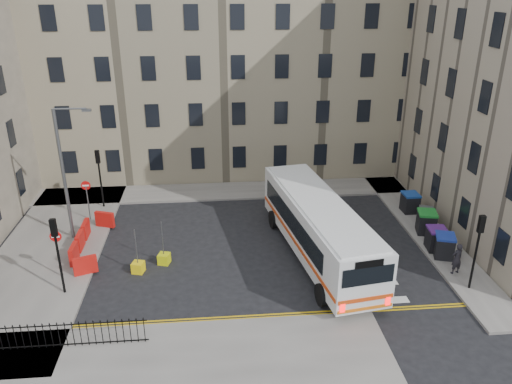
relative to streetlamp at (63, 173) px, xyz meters
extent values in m
plane|color=black|center=(13.00, -2.00, -4.34)|extent=(120.00, 120.00, 0.00)
cube|color=slate|center=(7.00, 6.60, -4.26)|extent=(36.00, 3.20, 0.15)
cube|color=slate|center=(22.00, 2.00, -4.26)|extent=(2.40, 26.00, 0.15)
cube|color=slate|center=(-1.00, -1.00, -4.26)|extent=(6.00, 22.00, 0.15)
cube|color=slate|center=(6.00, -12.00, -4.26)|extent=(20.00, 6.00, 0.15)
cube|color=gray|center=(6.00, 13.50, 3.66)|extent=(38.00, 10.50, 16.00)
cylinder|color=black|center=(21.60, -7.50, -2.59)|extent=(0.12, 0.12, 3.20)
cube|color=black|center=(21.60, -7.50, -0.54)|extent=(0.28, 0.22, 0.90)
cylinder|color=black|center=(1.00, 4.50, -2.59)|extent=(0.12, 0.12, 3.20)
cube|color=black|center=(1.00, 4.50, -0.54)|extent=(0.28, 0.22, 0.90)
cylinder|color=black|center=(1.00, -6.00, -2.59)|extent=(0.12, 0.12, 3.20)
cube|color=black|center=(1.00, -6.00, -0.54)|extent=(0.28, 0.22, 0.90)
cylinder|color=#595B5E|center=(0.00, 0.00, -0.19)|extent=(0.20, 0.20, 8.00)
cube|color=#595B5E|center=(0.00, 0.00, 3.88)|extent=(0.50, 0.22, 0.14)
cylinder|color=#595B5E|center=(0.50, 2.50, -2.99)|extent=(0.08, 0.08, 2.40)
cube|color=red|center=(0.50, 2.50, -1.49)|extent=(0.60, 0.04, 0.60)
cylinder|color=#595B5E|center=(0.50, -4.50, -2.99)|extent=(0.08, 0.08, 2.40)
cube|color=red|center=(0.50, -4.50, -1.49)|extent=(0.60, 0.04, 0.60)
cube|color=red|center=(0.80, -3.00, -3.69)|extent=(0.25, 1.25, 1.00)
cube|color=red|center=(0.80, -1.50, -3.69)|extent=(0.25, 1.25, 1.00)
cube|color=red|center=(0.80, 0.00, -3.69)|extent=(0.25, 1.25, 1.00)
cube|color=red|center=(1.70, 1.30, -3.69)|extent=(1.26, 0.66, 1.00)
cube|color=red|center=(1.70, -4.30, -3.69)|extent=(1.26, 0.66, 1.00)
cube|color=black|center=(1.75, -10.20, -3.07)|extent=(7.80, 0.04, 0.04)
cube|color=black|center=(1.75, -10.20, -4.09)|extent=(7.80, 0.04, 0.04)
cube|color=silver|center=(14.48, -3.44, -2.35)|extent=(4.71, 12.75, 2.83)
cube|color=black|center=(12.98, -3.10, -2.13)|extent=(1.59, 9.87, 1.13)
cube|color=black|center=(15.80, -2.66, -2.13)|extent=(1.59, 9.87, 1.13)
cube|color=black|center=(13.52, 2.73, -2.07)|extent=(2.47, 0.44, 1.25)
cube|color=black|center=(15.44, -9.61, -1.79)|extent=(2.47, 0.44, 0.91)
cube|color=#C73D11|center=(13.07, -3.66, -3.03)|extent=(1.92, 12.10, 0.20)
cube|color=#C73D11|center=(15.89, -3.22, -3.03)|extent=(1.92, 12.10, 0.20)
cube|color=#FF0C0C|center=(14.32, -9.79, -3.32)|extent=(0.25, 0.09, 0.45)
cube|color=#FF0C0C|center=(16.56, -9.45, -3.32)|extent=(0.25, 0.09, 0.45)
cylinder|color=black|center=(12.44, 0.49, -3.77)|extent=(0.49, 1.17, 1.13)
cylinder|color=black|center=(15.24, 0.92, -3.77)|extent=(0.49, 1.17, 1.13)
cylinder|color=black|center=(13.76, -8.03, -3.77)|extent=(0.49, 1.17, 1.13)
cylinder|color=black|center=(16.56, -7.59, -3.77)|extent=(0.49, 1.17, 1.13)
cube|color=black|center=(21.63, -4.30, -3.58)|extent=(1.31, 1.42, 1.21)
cube|color=navy|center=(21.63, -4.30, -2.91)|extent=(1.38, 1.48, 0.13)
cube|color=black|center=(21.54, -3.46, -3.58)|extent=(1.13, 1.26, 1.21)
cube|color=#4D1D70|center=(21.54, -3.46, -2.91)|extent=(1.18, 1.32, 0.13)
cube|color=black|center=(21.81, -1.34, -3.55)|extent=(1.31, 1.43, 1.27)
cube|color=#1B7C29|center=(21.81, -1.34, -2.85)|extent=(1.38, 1.50, 0.13)
cube|color=black|center=(22.22, -0.27, -3.68)|extent=(1.16, 1.23, 1.02)
cube|color=#3D3C3F|center=(22.22, -0.27, -3.11)|extent=(1.21, 1.29, 0.11)
cube|color=black|center=(21.96, 1.74, -3.59)|extent=(1.01, 1.16, 1.19)
cube|color=navy|center=(21.96, 1.74, -2.93)|extent=(1.06, 1.21, 0.12)
imported|color=black|center=(21.49, -6.08, -3.30)|extent=(0.73, 0.57, 1.77)
cube|color=yellow|center=(4.45, -4.19, -4.04)|extent=(0.74, 0.74, 0.60)
cube|color=#CED50C|center=(5.79, -3.39, -4.04)|extent=(0.74, 0.74, 0.60)
camera|label=1|loc=(8.71, -28.08, 10.33)|focal=35.00mm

